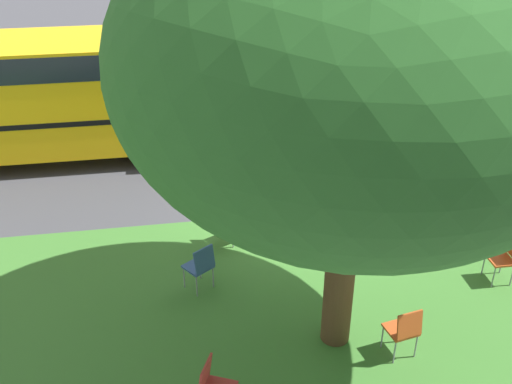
# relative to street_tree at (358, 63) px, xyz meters

# --- Properties ---
(ground) EXTENTS (80.00, 80.00, 0.00)m
(ground) POSITION_rel_street_tree_xyz_m (-0.44, -3.92, -4.32)
(ground) COLOR #424247
(grass_verge) EXTENTS (48.00, 6.00, 0.01)m
(grass_verge) POSITION_rel_street_tree_xyz_m (-0.44, -0.72, -4.32)
(grass_verge) COLOR #3D752D
(grass_verge) RESTS_ON ground
(street_tree) EXTENTS (5.97, 5.97, 6.54)m
(street_tree) POSITION_rel_street_tree_xyz_m (0.00, 0.00, 0.00)
(street_tree) COLOR brown
(street_tree) RESTS_ON ground
(chair_0) EXTENTS (0.43, 0.43, 0.88)m
(chair_0) POSITION_rel_street_tree_xyz_m (-3.25, -0.93, -3.80)
(chair_0) COLOR #C64C1E
(chair_0) RESTS_ON ground
(chair_1) EXTENTS (0.56, 0.55, 0.88)m
(chair_1) POSITION_rel_street_tree_xyz_m (1.22, -2.87, -3.80)
(chair_1) COLOR #C64C1E
(chair_1) RESTS_ON ground
(chair_2) EXTENTS (0.49, 0.49, 0.88)m
(chair_2) POSITION_rel_street_tree_xyz_m (-0.85, 0.53, -3.80)
(chair_2) COLOR #C64C1E
(chair_2) RESTS_ON ground
(chair_3) EXTENTS (0.57, 0.57, 0.88)m
(chair_3) POSITION_rel_street_tree_xyz_m (-3.15, -2.91, -3.80)
(chair_3) COLOR #ADA393
(chair_3) RESTS_ON ground
(chair_4) EXTENTS (0.58, 0.58, 0.88)m
(chair_4) POSITION_rel_street_tree_xyz_m (1.92, -1.51, -3.80)
(chair_4) COLOR #335184
(chair_4) RESTS_ON ground
(chair_6) EXTENTS (0.58, 0.58, 0.88)m
(chair_6) POSITION_rel_street_tree_xyz_m (-2.79, -2.12, -3.80)
(chair_6) COLOR brown
(chair_6) RESTS_ON ground
(parked_car) EXTENTS (3.70, 1.92, 1.65)m
(parked_car) POSITION_rel_street_tree_xyz_m (-5.09, -5.55, -3.48)
(parked_car) COLOR navy
(parked_car) RESTS_ON ground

